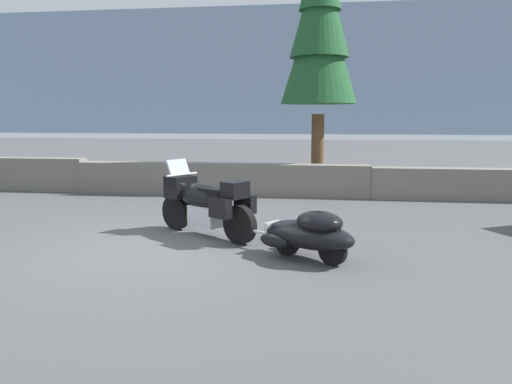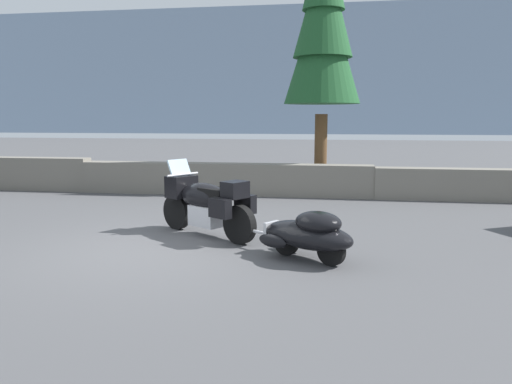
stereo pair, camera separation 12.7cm
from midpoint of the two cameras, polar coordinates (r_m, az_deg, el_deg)
The scene contains 6 objects.
ground_plane at distance 8.09m, azimuth -11.89°, elevation -6.53°, with size 80.00×80.00×0.00m, color #4C4C4F.
stone_guard_wall at distance 13.41m, azimuth -4.23°, elevation 1.57°, with size 24.00×0.58×0.95m.
distant_ridgeline at distance 103.18m, azimuth 7.25°, elevation 11.91°, with size 240.00×80.00×16.00m, color #7F93AD.
touring_motorcycle at distance 8.69m, azimuth -5.48°, elevation -1.13°, with size 2.00×1.50×1.33m.
car_shaped_trailer at distance 7.25m, azimuth 6.66°, elevation -4.81°, with size 2.03×1.52×0.76m.
pine_tree_tall at distance 14.30m, azimuth 8.14°, elevation 19.37°, with size 2.13×2.13×7.61m.
Camera 2 is at (2.85, -7.29, 2.10)m, focal length 34.20 mm.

